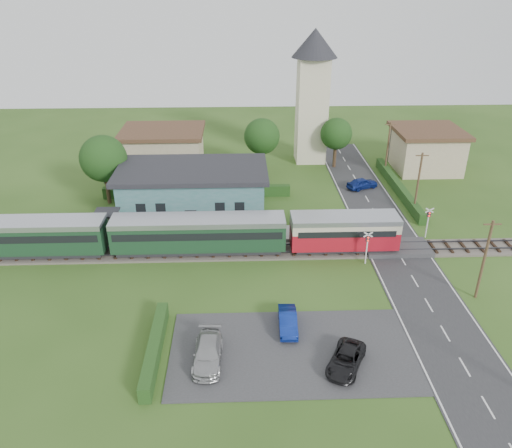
{
  "coord_description": "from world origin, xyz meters",
  "views": [
    {
      "loc": [
        -4.96,
        -39.11,
        23.73
      ],
      "look_at": [
        -3.43,
        4.0,
        2.01
      ],
      "focal_mm": 35.0,
      "sensor_mm": 36.0,
      "label": 1
    }
  ],
  "objects_px": {
    "car_park_silver": "(208,353)",
    "house_east": "(426,149)",
    "station_building": "(193,190)",
    "pedestrian_near": "(276,228)",
    "pedestrian_far": "(108,229)",
    "car_park_blue": "(288,321)",
    "house_west": "(164,149)",
    "crossing_signal_near": "(367,243)",
    "car_on_road": "(362,183)",
    "car_park_dark": "(346,360)",
    "equipment_hut": "(108,223)",
    "train": "(164,234)",
    "crossing_signal_far": "(428,218)",
    "church_tower": "(313,87)"
  },
  "relations": [
    {
      "from": "car_park_dark",
      "to": "station_building",
      "type": "bearing_deg",
      "value": 142.29
    },
    {
      "from": "pedestrian_far",
      "to": "car_park_silver",
      "type": "bearing_deg",
      "value": -153.99
    },
    {
      "from": "pedestrian_far",
      "to": "house_east",
      "type": "bearing_deg",
      "value": -68.3
    },
    {
      "from": "crossing_signal_far",
      "to": "car_on_road",
      "type": "distance_m",
      "value": 13.36
    },
    {
      "from": "crossing_signal_near",
      "to": "pedestrian_near",
      "type": "height_order",
      "value": "crossing_signal_near"
    },
    {
      "from": "church_tower",
      "to": "crossing_signal_far",
      "type": "height_order",
      "value": "church_tower"
    },
    {
      "from": "equipment_hut",
      "to": "house_east",
      "type": "height_order",
      "value": "house_east"
    },
    {
      "from": "station_building",
      "to": "car_on_road",
      "type": "distance_m",
      "value": 21.12
    },
    {
      "from": "car_park_blue",
      "to": "church_tower",
      "type": "bearing_deg",
      "value": 81.61
    },
    {
      "from": "crossing_signal_near",
      "to": "car_on_road",
      "type": "height_order",
      "value": "crossing_signal_near"
    },
    {
      "from": "crossing_signal_near",
      "to": "train",
      "type": "bearing_deg",
      "value": 172.55
    },
    {
      "from": "car_park_silver",
      "to": "pedestrian_far",
      "type": "height_order",
      "value": "pedestrian_far"
    },
    {
      "from": "station_building",
      "to": "house_west",
      "type": "bearing_deg",
      "value": 109.65
    },
    {
      "from": "car_park_blue",
      "to": "house_west",
      "type": "bearing_deg",
      "value": 112.82
    },
    {
      "from": "pedestrian_near",
      "to": "car_park_silver",
      "type": "bearing_deg",
      "value": 95.08
    },
    {
      "from": "station_building",
      "to": "crossing_signal_near",
      "type": "height_order",
      "value": "station_building"
    },
    {
      "from": "equipment_hut",
      "to": "house_east",
      "type": "bearing_deg",
      "value": 26.32
    },
    {
      "from": "crossing_signal_far",
      "to": "pedestrian_far",
      "type": "xyz_separation_m",
      "value": [
        -31.52,
        0.23,
        -0.76
      ]
    },
    {
      "from": "car_park_silver",
      "to": "train",
      "type": "bearing_deg",
      "value": 109.6
    },
    {
      "from": "church_tower",
      "to": "crossing_signal_near",
      "type": "height_order",
      "value": "church_tower"
    },
    {
      "from": "train",
      "to": "pedestrian_near",
      "type": "height_order",
      "value": "train"
    },
    {
      "from": "station_building",
      "to": "pedestrian_far",
      "type": "relative_size",
      "value": 8.62
    },
    {
      "from": "train",
      "to": "crossing_signal_far",
      "type": "height_order",
      "value": "train"
    },
    {
      "from": "station_building",
      "to": "pedestrian_near",
      "type": "height_order",
      "value": "station_building"
    },
    {
      "from": "crossing_signal_far",
      "to": "pedestrian_near",
      "type": "height_order",
      "value": "crossing_signal_far"
    },
    {
      "from": "car_park_silver",
      "to": "car_park_dark",
      "type": "xyz_separation_m",
      "value": [
        9.25,
        -0.9,
        -0.1
      ]
    },
    {
      "from": "house_west",
      "to": "crossing_signal_far",
      "type": "xyz_separation_m",
      "value": [
        28.6,
        -20.61,
        -0.65
      ]
    },
    {
      "from": "car_park_silver",
      "to": "pedestrian_far",
      "type": "relative_size",
      "value": 2.52
    },
    {
      "from": "equipment_hut",
      "to": "pedestrian_far",
      "type": "height_order",
      "value": "equipment_hut"
    },
    {
      "from": "equipment_hut",
      "to": "car_park_dark",
      "type": "xyz_separation_m",
      "value": [
        19.96,
        -18.89,
        -1.08
      ]
    },
    {
      "from": "house_west",
      "to": "car_park_silver",
      "type": "height_order",
      "value": "house_west"
    },
    {
      "from": "station_building",
      "to": "car_park_blue",
      "type": "xyz_separation_m",
      "value": [
        8.45,
        -20.49,
        -1.99
      ]
    },
    {
      "from": "car_on_road",
      "to": "car_park_blue",
      "type": "distance_m",
      "value": 29.14
    },
    {
      "from": "train",
      "to": "car_park_dark",
      "type": "bearing_deg",
      "value": -48.33
    },
    {
      "from": "church_tower",
      "to": "equipment_hut",
      "type": "bearing_deg",
      "value": -135.25
    },
    {
      "from": "car_park_silver",
      "to": "pedestrian_near",
      "type": "distance_m",
      "value": 18.17
    },
    {
      "from": "station_building",
      "to": "pedestrian_far",
      "type": "xyz_separation_m",
      "value": [
        -7.92,
        -6.37,
        -1.32
      ]
    },
    {
      "from": "equipment_hut",
      "to": "church_tower",
      "type": "relative_size",
      "value": 0.14
    },
    {
      "from": "pedestrian_near",
      "to": "car_park_dark",
      "type": "bearing_deg",
      "value": 124.51
    },
    {
      "from": "equipment_hut",
      "to": "car_park_silver",
      "type": "height_order",
      "value": "equipment_hut"
    },
    {
      "from": "car_park_silver",
      "to": "car_park_dark",
      "type": "bearing_deg",
      "value": -3.63
    },
    {
      "from": "station_building",
      "to": "car_park_dark",
      "type": "height_order",
      "value": "station_building"
    },
    {
      "from": "station_building",
      "to": "car_on_road",
      "type": "xyz_separation_m",
      "value": [
        20.09,
        6.21,
        -1.97
      ]
    },
    {
      "from": "train",
      "to": "car_park_dark",
      "type": "relative_size",
      "value": 10.3
    },
    {
      "from": "crossing_signal_far",
      "to": "church_tower",
      "type": "bearing_deg",
      "value": 110.02
    },
    {
      "from": "crossing_signal_near",
      "to": "pedestrian_near",
      "type": "xyz_separation_m",
      "value": [
        -7.89,
        4.82,
        -0.78
      ]
    },
    {
      "from": "crossing_signal_far",
      "to": "car_park_silver",
      "type": "relative_size",
      "value": 0.7
    },
    {
      "from": "car_park_silver",
      "to": "house_east",
      "type": "bearing_deg",
      "value": 55.35
    },
    {
      "from": "car_park_dark",
      "to": "pedestrian_near",
      "type": "relative_size",
      "value": 2.31
    },
    {
      "from": "crossing_signal_near",
      "to": "car_park_silver",
      "type": "height_order",
      "value": "crossing_signal_near"
    }
  ]
}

